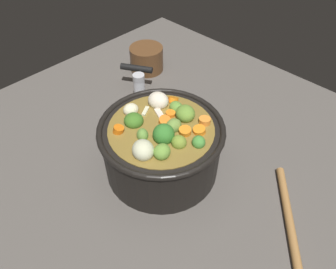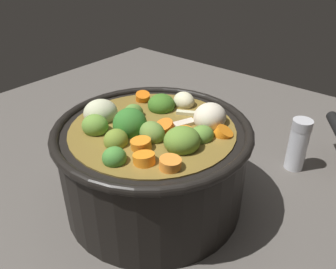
% 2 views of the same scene
% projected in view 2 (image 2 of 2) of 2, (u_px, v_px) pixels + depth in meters
% --- Properties ---
extents(ground_plane, '(1.10, 1.10, 0.00)m').
position_uv_depth(ground_plane, '(154.00, 200.00, 0.51)').
color(ground_plane, '#514C47').
extents(cooking_pot, '(0.26, 0.26, 0.15)m').
position_uv_depth(cooking_pot, '(153.00, 162.00, 0.48)').
color(cooking_pot, black).
rests_on(cooking_pot, ground_plane).
extents(salt_shaker, '(0.03, 0.03, 0.09)m').
position_uv_depth(salt_shaker, '(298.00, 144.00, 0.56)').
color(salt_shaker, silver).
rests_on(salt_shaker, ground_plane).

